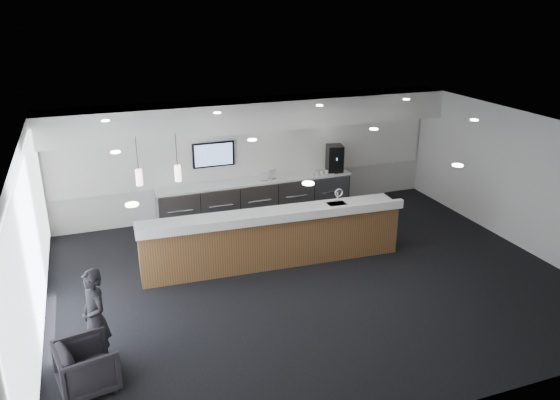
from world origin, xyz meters
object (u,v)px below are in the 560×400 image
object	(u,v)px
service_counter	(272,237)
coffee_machine	(335,158)
armchair	(87,366)
lounge_guest	(95,317)

from	to	relation	value
service_counter	coffee_machine	bearing A→B (deg)	47.50
armchair	lounge_guest	bearing A→B (deg)	-28.54
service_counter	lounge_guest	distance (m)	4.27
lounge_guest	coffee_machine	bearing A→B (deg)	105.80
armchair	lounge_guest	xyz separation A→B (m)	(0.19, 0.59, 0.42)
coffee_machine	lounge_guest	bearing A→B (deg)	-129.48
service_counter	coffee_machine	size ratio (longest dim) A/B	7.97
lounge_guest	armchair	bearing A→B (deg)	-39.60
coffee_machine	armchair	distance (m)	8.57
coffee_machine	service_counter	bearing A→B (deg)	-122.63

